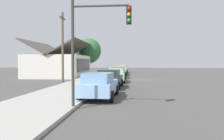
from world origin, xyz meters
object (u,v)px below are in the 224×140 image
Objects in this scene: car_seafoam at (116,75)px; shade_tree at (89,51)px; car_silver at (122,70)px; fire_hydrant_red at (103,77)px; car_olive at (118,73)px; car_ivory at (123,69)px; car_charcoal at (110,79)px; car_mustard at (119,71)px; car_skyblue at (99,85)px; utility_pole_wooden at (63,46)px; traffic_light_main at (95,35)px.

shade_tree is at bearing 18.17° from car_seafoam.
car_silver is 6.12× the size of fire_hydrant_red.
car_seafoam is 6.90× the size of fire_hydrant_red.
car_olive is at bearing -16.07° from fire_hydrant_red.
car_seafoam is 1.02× the size of car_ivory.
shade_tree is at bearing 18.08° from car_charcoal.
car_mustard is at bearing -2.06° from car_seafoam.
car_skyblue is at bearing 179.99° from car_silver.
car_silver is 0.91× the size of car_ivory.
utility_pole_wooden is at bearing 103.66° from car_seafoam.
car_mustard is 8.59m from shade_tree.
car_charcoal reaches higher than fire_hydrant_red.
traffic_light_main is (-35.91, -0.23, 2.68)m from car_ivory.
fire_hydrant_red is (6.07, 1.44, -0.32)m from car_charcoal.
car_charcoal is 0.97× the size of car_mustard.
car_ivory is (21.36, 0.14, -0.00)m from car_seafoam.
car_seafoam is 17.44m from shade_tree.
shade_tree is 9.41× the size of fire_hydrant_red.
shade_tree reaches higher than car_ivory.
shade_tree reaches higher than fire_hydrant_red.
utility_pole_wooden reaches higher than traffic_light_main.
car_charcoal is 22.76m from shade_tree.
car_olive is 0.59× the size of utility_pole_wooden.
car_seafoam is 6.61m from utility_pole_wooden.
car_olive is at bearing 0.57° from traffic_light_main.
car_silver is 18.72m from utility_pole_wooden.
fire_hydrant_red is (11.54, 1.35, -0.32)m from car_skyblue.
car_silver is 0.65× the size of shade_tree.
car_charcoal is 21.67m from car_silver.
car_ivory is 0.64× the size of utility_pole_wooden.
car_seafoam is 1.13× the size of car_silver.
car_skyblue is at bearing -150.65° from utility_pole_wooden.
car_charcoal is 27.11m from car_ivory.
car_silver is (21.67, -0.03, -0.00)m from car_charcoal.
car_silver is at bearing -1.94° from car_mustard.
car_seafoam is 0.94× the size of traffic_light_main.
fire_hydrant_red is (2.03, -4.00, -3.43)m from utility_pole_wooden.
car_charcoal is at bearing 0.76° from car_skyblue.
car_seafoam is at bearing 0.89° from car_charcoal.
car_seafoam is 14.80m from traffic_light_main.
utility_pole_wooden is at bearing 168.42° from car_ivory.
car_silver is (10.52, -0.00, -0.00)m from car_olive.
traffic_light_main reaches higher than car_mustard.
car_olive and car_silver have the same top height.
car_charcoal is at bearing 179.65° from car_olive.
shade_tree reaches higher than traffic_light_main.
car_charcoal is 0.63× the size of utility_pole_wooden.
car_skyblue is 11.22m from car_seafoam.
car_seafoam is at bearing -101.65° from fire_hydrant_red.
car_skyblue is at bearing 179.39° from car_olive.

